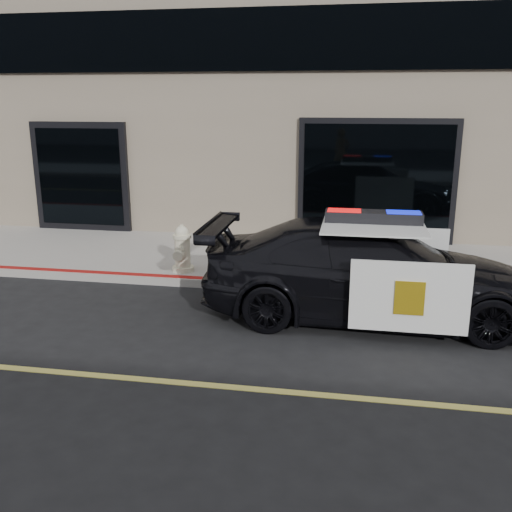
# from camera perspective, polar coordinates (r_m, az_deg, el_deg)

# --- Properties ---
(ground) EXTENTS (120.00, 120.00, 0.00)m
(ground) POSITION_cam_1_polar(r_m,az_deg,el_deg) (6.89, 21.34, -14.07)
(ground) COLOR black
(ground) RESTS_ON ground
(sidewalk_n) EXTENTS (60.00, 3.50, 0.15)m
(sidewalk_n) POSITION_cam_1_polar(r_m,az_deg,el_deg) (11.68, 16.67, -1.10)
(sidewalk_n) COLOR gray
(sidewalk_n) RESTS_ON ground
(police_car) EXTENTS (2.33, 5.10, 1.67)m
(police_car) POSITION_cam_1_polar(r_m,az_deg,el_deg) (8.85, 11.39, -1.43)
(police_car) COLOR black
(police_car) RESTS_ON ground
(fire_hydrant) EXTENTS (0.40, 0.56, 0.89)m
(fire_hydrant) POSITION_cam_1_polar(r_m,az_deg,el_deg) (10.67, -7.39, 0.63)
(fire_hydrant) COLOR beige
(fire_hydrant) RESTS_ON sidewalk_n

